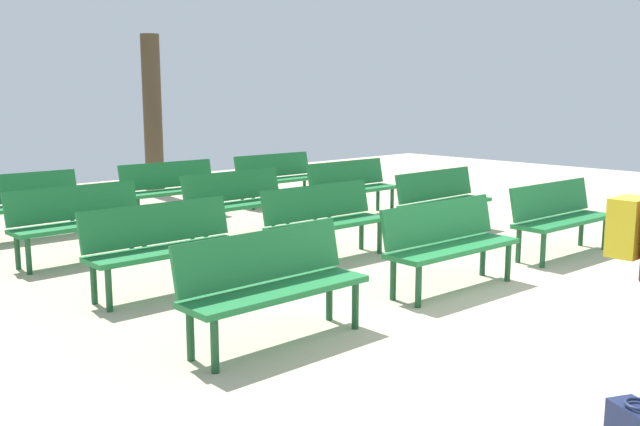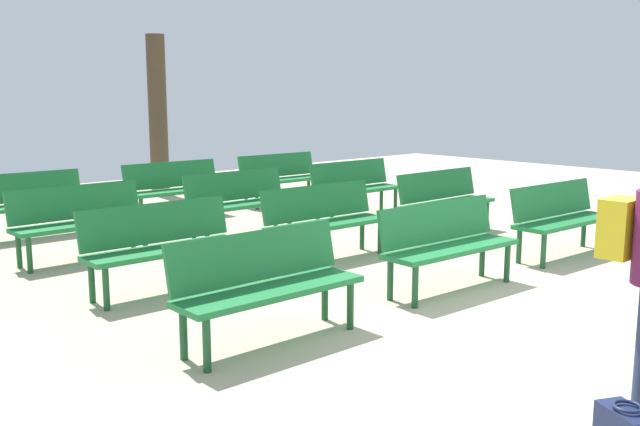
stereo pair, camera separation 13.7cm
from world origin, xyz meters
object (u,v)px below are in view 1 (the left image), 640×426
at_px(bench_r2_c2, 352,185).
at_px(tree_0, 153,116).
at_px(bench_r1_c0, 164,242).
at_px(bench_r3_c2, 277,175).
at_px(bench_r0_c1, 448,240).
at_px(bench_r0_c0, 271,280).
at_px(bench_r1_c1, 324,217).
at_px(bench_r1_c2, 442,198).
at_px(bench_r3_c0, 22,201).
at_px(bench_r2_c0, 79,218).
at_px(bench_r2_c1, 238,199).
at_px(bench_r0_c2, 559,214).
at_px(bench_r3_c1, 171,186).

distance_m(bench_r2_c2, tree_0, 4.43).
xyz_separation_m(bench_r1_c0, bench_r3_c2, (4.39, 3.53, 0.00)).
distance_m(bench_r0_c1, tree_0, 7.93).
bearing_deg(bench_r0_c0, bench_r0_c1, 0.29).
height_order(bench_r1_c1, bench_r1_c2, same).
bearing_deg(bench_r3_c0, bench_r3_c2, 0.80).
distance_m(bench_r0_c0, bench_r2_c0, 3.66).
bearing_deg(bench_r1_c0, bench_r2_c0, 92.55).
relative_size(bench_r0_c1, bench_r2_c1, 1.01).
relative_size(bench_r2_c0, bench_r2_c1, 1.00).
relative_size(bench_r0_c1, bench_r3_c2, 1.00).
height_order(bench_r1_c1, bench_r2_c1, same).
distance_m(bench_r2_c0, bench_r2_c2, 4.46).
bearing_deg(tree_0, bench_r1_c0, -119.43).
height_order(bench_r2_c0, tree_0, tree_0).
bearing_deg(bench_r1_c0, bench_r1_c1, 0.03).
bearing_deg(bench_r0_c2, bench_r3_c0, 131.10).
bearing_deg(bench_r3_c2, bench_r2_c1, -139.55).
xyz_separation_m(bench_r0_c2, bench_r2_c1, (-2.10, 3.64, 0.00)).
distance_m(bench_r1_c1, tree_0, 6.20).
xyz_separation_m(bench_r0_c2, bench_r2_c2, (0.10, 3.60, 0.00)).
distance_m(bench_r0_c0, tree_0, 8.54).
bearing_deg(bench_r3_c0, bench_r1_c0, -87.96).
height_order(bench_r1_c1, bench_r3_c2, same).
distance_m(bench_r0_c0, bench_r0_c1, 2.26).
distance_m(bench_r0_c0, bench_r3_c2, 6.99).
bearing_deg(bench_r0_c0, bench_r3_c0, 89.98).
bearing_deg(bench_r3_c1, bench_r0_c2, -67.09).
relative_size(bench_r0_c0, bench_r1_c2, 1.00).
distance_m(bench_r0_c1, bench_r2_c2, 4.26).
xyz_separation_m(bench_r2_c0, bench_r2_c2, (4.46, -0.10, 0.00)).
relative_size(bench_r3_c2, tree_0, 0.53).
relative_size(bench_r0_c2, bench_r3_c2, 1.00).
relative_size(bench_r2_c0, tree_0, 0.53).
bearing_deg(tree_0, bench_r0_c2, -82.75).
xyz_separation_m(bench_r0_c1, bench_r2_c1, (0.09, 3.63, 0.00)).
distance_m(bench_r3_c2, tree_0, 2.80).
bearing_deg(bench_r2_c2, bench_r1_c0, -157.35).
distance_m(bench_r0_c1, bench_r3_c1, 5.39).
distance_m(bench_r3_c0, bench_r3_c2, 4.41).
bearing_deg(tree_0, bench_r1_c1, -101.60).
distance_m(bench_r1_c2, tree_0, 6.16).
xyz_separation_m(bench_r3_c1, tree_0, (1.09, 2.38, 1.00)).
distance_m(bench_r0_c2, tree_0, 7.91).
height_order(bench_r1_c2, bench_r2_c1, same).
height_order(bench_r0_c1, bench_r3_c2, same).
bearing_deg(bench_r0_c0, tree_0, 66.90).
bearing_deg(bench_r2_c1, bench_r3_c1, 88.83).
relative_size(bench_r2_c1, tree_0, 0.53).
bearing_deg(bench_r2_c0, bench_r0_c1, -59.68).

